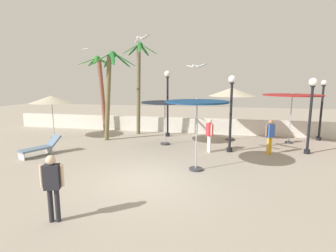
# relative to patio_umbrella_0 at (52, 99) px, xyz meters

# --- Properties ---
(ground_plane) EXTENTS (56.00, 56.00, 0.00)m
(ground_plane) POSITION_rel_patio_umbrella_0_xyz_m (7.55, -5.40, -2.35)
(ground_plane) COLOR #9E9384
(boundary_wall) EXTENTS (25.20, 0.30, 0.99)m
(boundary_wall) POSITION_rel_patio_umbrella_0_xyz_m (7.55, 3.53, -1.85)
(boundary_wall) COLOR silver
(boundary_wall) RESTS_ON ground_plane
(patio_umbrella_0) EXTENTS (2.49, 2.49, 2.63)m
(patio_umbrella_0) POSITION_rel_patio_umbrella_0_xyz_m (0.00, 0.00, 0.00)
(patio_umbrella_0) COLOR #333338
(patio_umbrella_0) RESTS_ON ground_plane
(patio_umbrella_1) EXTENTS (3.08, 3.08, 2.80)m
(patio_umbrella_1) POSITION_rel_patio_umbrella_0_xyz_m (13.62, 1.68, 0.25)
(patio_umbrella_1) COLOR #333338
(patio_umbrella_1) RESTS_ON ground_plane
(patio_umbrella_2) EXTENTS (2.52, 2.52, 2.45)m
(patio_umbrella_2) POSITION_rel_patio_umbrella_0_xyz_m (6.91, -0.11, -0.18)
(patio_umbrella_2) COLOR #333338
(patio_umbrella_2) RESTS_ON ground_plane
(patio_umbrella_3) EXTENTS (2.36, 2.36, 2.80)m
(patio_umbrella_3) POSITION_rel_patio_umbrella_0_xyz_m (9.03, -4.00, 0.12)
(patio_umbrella_3) COLOR #333338
(patio_umbrella_3) RESTS_ON ground_plane
(patio_umbrella_4) EXTENTS (2.69, 2.69, 3.10)m
(patio_umbrella_4) POSITION_rel_patio_umbrella_0_xyz_m (10.42, 1.87, 0.44)
(patio_umbrella_4) COLOR #333338
(patio_umbrella_4) RESTS_ON ground_plane
(palm_tree_0) EXTENTS (2.41, 2.49, 5.11)m
(palm_tree_0) POSITION_rel_patio_umbrella_0_xyz_m (1.79, 2.83, 0.81)
(palm_tree_0) COLOR brown
(palm_tree_0) RESTS_ON ground_plane
(palm_tree_1) EXTENTS (2.49, 2.43, 5.07)m
(palm_tree_1) POSITION_rel_patio_umbrella_0_xyz_m (3.60, 0.26, 0.82)
(palm_tree_1) COLOR brown
(palm_tree_1) RESTS_ON ground_plane
(palm_tree_2) EXTENTS (2.16, 2.21, 5.84)m
(palm_tree_2) POSITION_rel_patio_umbrella_0_xyz_m (4.65, 2.38, 1.22)
(palm_tree_2) COLOR brown
(palm_tree_2) RESTS_ON ground_plane
(lamp_post_0) EXTENTS (0.40, 0.40, 4.06)m
(lamp_post_0) POSITION_rel_patio_umbrella_0_xyz_m (6.59, 2.05, 0.26)
(lamp_post_0) COLOR black
(lamp_post_0) RESTS_ON ground_plane
(lamp_post_1) EXTENTS (0.30, 0.30, 3.48)m
(lamp_post_1) POSITION_rel_patio_umbrella_0_xyz_m (15.49, 2.79, -0.44)
(lamp_post_1) COLOR black
(lamp_post_1) RESTS_ON ground_plane
(lamp_post_2) EXTENTS (0.36, 0.36, 3.69)m
(lamp_post_2) POSITION_rel_patio_umbrella_0_xyz_m (10.34, -0.93, -0.10)
(lamp_post_2) COLOR black
(lamp_post_2) RESTS_ON ground_plane
(lamp_post_3) EXTENTS (0.38, 0.38, 3.56)m
(lamp_post_3) POSITION_rel_patio_umbrella_0_xyz_m (13.95, -0.51, -0.09)
(lamp_post_3) COLOR black
(lamp_post_3) RESTS_ON ground_plane
(lounge_chair_0) EXTENTS (1.25, 1.95, 0.84)m
(lounge_chair_0) POSITION_rel_patio_umbrella_0_xyz_m (1.74, -3.43, -1.96)
(lounge_chair_0) COLOR #B7B7BC
(lounge_chair_0) RESTS_ON ground_plane
(guest_0) EXTENTS (0.37, 0.51, 1.62)m
(guest_0) POSITION_rel_patio_umbrella_0_xyz_m (9.36, -1.20, -1.37)
(guest_0) COLOR silver
(guest_0) RESTS_ON ground_plane
(guest_1) EXTENTS (0.46, 0.41, 1.65)m
(guest_1) POSITION_rel_patio_umbrella_0_xyz_m (12.16, -1.01, -1.35)
(guest_1) COLOR gold
(guest_1) RESTS_ON ground_plane
(guest_2) EXTENTS (0.54, 0.34, 1.68)m
(guest_2) POSITION_rel_patio_umbrella_0_xyz_m (6.07, -8.54, -1.33)
(guest_2) COLOR #26262D
(guest_2) RESTS_ON ground_plane
(seagull_0) EXTENTS (0.98, 1.04, 0.15)m
(seagull_0) POSITION_rel_patio_umbrella_0_xyz_m (8.83, -2.62, 1.67)
(seagull_0) COLOR white
(seagull_1) EXTENTS (0.89, 1.01, 0.17)m
(seagull_1) POSITION_rel_patio_umbrella_0_xyz_m (6.88, -3.92, 2.65)
(seagull_1) COLOR white
(seagull_2) EXTENTS (0.90, 0.71, 0.14)m
(seagull_2) POSITION_rel_patio_umbrella_0_xyz_m (-0.20, 4.67, 3.43)
(seagull_2) COLOR white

